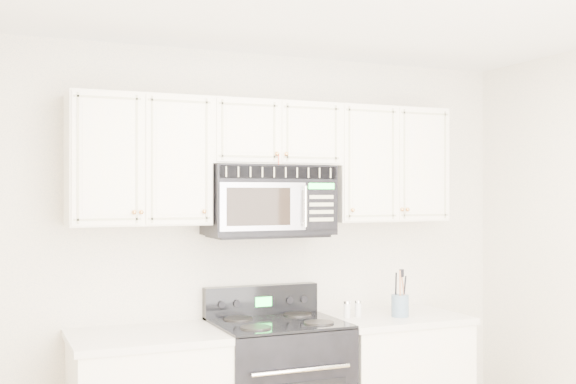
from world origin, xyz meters
TOP-DOWN VIEW (x-y plane):
  - room at (0.00, 0.00)m, footprint 3.51×3.51m
  - upper_cabinets at (-0.00, 1.58)m, footprint 2.44×0.37m
  - microwave at (-0.03, 1.55)m, footprint 0.77×0.43m
  - utensil_crock at (0.80, 1.36)m, footprint 0.11×0.11m
  - shaker_salt at (0.55, 1.46)m, footprint 0.04×0.04m
  - shaker_pepper at (0.46, 1.44)m, footprint 0.04×0.04m

SIDE VIEW (x-z plane):
  - shaker_salt at x=0.55m, z-range 0.92..1.02m
  - shaker_pepper at x=0.46m, z-range 0.92..1.03m
  - utensil_crock at x=0.80m, z-range 0.85..1.14m
  - room at x=0.00m, z-range 0.00..2.60m
  - microwave at x=-0.03m, z-range 1.45..1.87m
  - upper_cabinets at x=0.00m, z-range 1.56..2.31m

